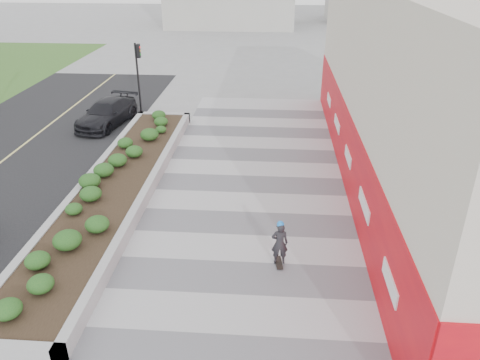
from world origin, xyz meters
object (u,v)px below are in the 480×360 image
object	(u,v)px
car_dark	(107,113)
traffic_signal_near	(138,68)
skateboarder	(280,243)
planter	(117,184)

from	to	relation	value
car_dark	traffic_signal_near	bearing A→B (deg)	70.63
car_dark	skateboarder	bearing A→B (deg)	-40.82
planter	traffic_signal_near	world-z (taller)	traffic_signal_near
planter	car_dark	size ratio (longest dim) A/B	3.76
planter	traffic_signal_near	xyz separation A→B (m)	(-1.73, 10.50, 2.34)
traffic_signal_near	car_dark	bearing A→B (deg)	-120.67
traffic_signal_near	car_dark	xyz separation A→B (m)	(-1.39, -2.35, -2.07)
skateboarder	car_dark	distance (m)	15.94
planter	traffic_signal_near	size ratio (longest dim) A/B	4.29
planter	car_dark	distance (m)	8.73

